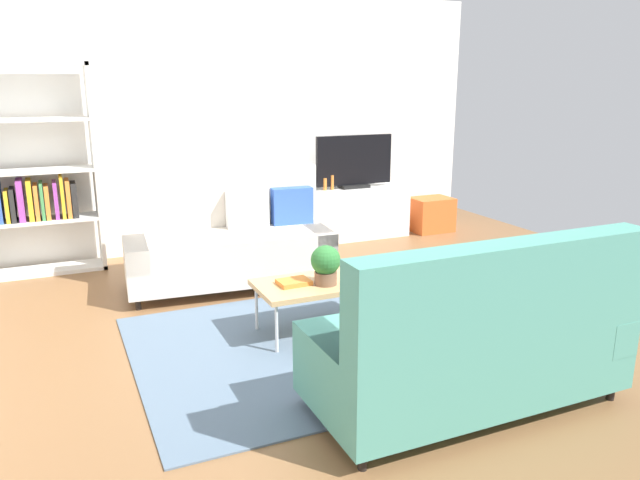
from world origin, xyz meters
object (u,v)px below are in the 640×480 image
(coffee_table, at_px, (327,284))
(bookshelf, at_px, (37,180))
(tv_console, at_px, (353,213))
(table_book_0, at_px, (294,282))
(couch_green, at_px, (471,341))
(storage_trunk, at_px, (431,214))
(couch_beige, at_px, (229,240))
(tv, at_px, (354,162))
(bottle_1, at_px, (332,182))
(potted_plant, at_px, (326,264))
(bottle_0, at_px, (325,184))
(vase_0, at_px, (308,182))

(coffee_table, xyz_separation_m, bookshelf, (-2.00, 2.57, 0.56))
(coffee_table, distance_m, bookshelf, 3.30)
(tv_console, xyz_separation_m, table_book_0, (-1.79, -2.53, 0.12))
(couch_green, xyz_separation_m, bookshelf, (-2.28, 3.99, 0.52))
(storage_trunk, bearing_deg, couch_beige, -161.10)
(couch_green, height_order, tv, tv)
(couch_green, distance_m, storage_trunk, 4.53)
(coffee_table, height_order, bottle_1, bottle_1)
(tv_console, height_order, tv, tv)
(potted_plant, xyz_separation_m, bottle_0, (1.17, 2.58, 0.13))
(couch_green, xyz_separation_m, tv_console, (1.24, 3.97, -0.12))
(tv_console, height_order, bottle_0, bottle_0)
(couch_beige, xyz_separation_m, tv_console, (1.90, 1.13, -0.13))
(couch_beige, relative_size, table_book_0, 8.18)
(coffee_table, xyz_separation_m, table_book_0, (-0.27, 0.02, 0.04))
(bookshelf, distance_m, storage_trunk, 4.68)
(couch_green, bearing_deg, potted_plant, 103.91)
(coffee_table, bearing_deg, tv_console, 59.10)
(bottle_0, bearing_deg, tv_console, 5.71)
(vase_0, height_order, bottle_1, vase_0)
(storage_trunk, height_order, bottle_0, bottle_0)
(coffee_table, distance_m, bottle_1, 2.81)
(couch_green, relative_size, bookshelf, 0.91)
(tv_console, distance_m, bottle_0, 0.56)
(couch_beige, relative_size, couch_green, 1.03)
(tv, xyz_separation_m, bottle_1, (-0.30, -0.02, -0.22))
(bottle_1, bearing_deg, tv, 3.77)
(table_book_0, bearing_deg, couch_beige, 94.56)
(tv, height_order, bookshelf, bookshelf)
(bottle_1, bearing_deg, coffee_table, -115.96)
(couch_beige, relative_size, bottle_0, 13.32)
(tv, bearing_deg, bottle_1, -176.23)
(table_book_0, bearing_deg, coffee_table, -3.89)
(storage_trunk, bearing_deg, couch_green, -121.15)
(potted_plant, xyz_separation_m, table_book_0, (-0.22, 0.10, -0.15))
(potted_plant, distance_m, table_book_0, 0.28)
(table_book_0, bearing_deg, bottle_1, 59.16)
(couch_beige, relative_size, vase_0, 10.37)
(table_book_0, relative_size, bottle_0, 1.63)
(couch_green, height_order, table_book_0, couch_green)
(couch_beige, distance_m, vase_0, 1.79)
(coffee_table, height_order, vase_0, vase_0)
(potted_plant, bearing_deg, bookshelf, 126.45)
(couch_beige, distance_m, bottle_1, 1.95)
(bottle_0, bearing_deg, potted_plant, -114.32)
(potted_plant, height_order, table_book_0, potted_plant)
(tv_console, distance_m, bottle_1, 0.51)
(tv_console, height_order, table_book_0, tv_console)
(potted_plant, bearing_deg, table_book_0, 156.74)
(bookshelf, bearing_deg, potted_plant, -53.55)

